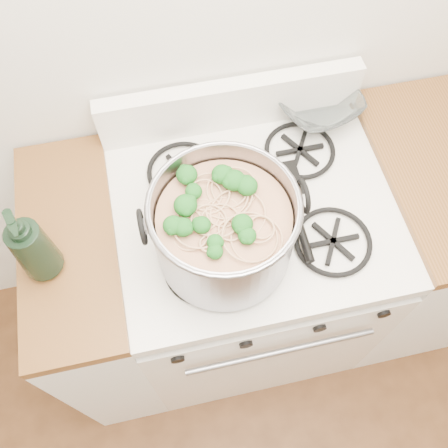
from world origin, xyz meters
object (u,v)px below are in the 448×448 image
(stock_pot, at_px, (224,229))
(gas_range, at_px, (248,275))
(bottle, at_px, (29,244))
(glass_bowl, at_px, (317,107))
(spatula, at_px, (284,178))

(stock_pot, bearing_deg, gas_range, 45.26)
(bottle, bearing_deg, glass_bowl, 5.47)
(stock_pot, relative_size, glass_bowl, 3.91)
(stock_pot, relative_size, spatula, 1.21)
(gas_range, bearing_deg, glass_bowl, 47.43)
(spatula, height_order, glass_bowl, glass_bowl)
(gas_range, xyz_separation_m, bottle, (-0.55, -0.06, 0.61))
(gas_range, height_order, stock_pot, stock_pot)
(gas_range, distance_m, glass_bowl, 0.63)
(spatula, xyz_separation_m, bottle, (-0.65, -0.12, 0.11))
(spatula, distance_m, glass_bowl, 0.28)
(gas_range, bearing_deg, stock_pot, -134.74)
(spatula, bearing_deg, glass_bowl, 54.69)
(spatula, xyz_separation_m, glass_bowl, (0.16, 0.22, 0.00))
(gas_range, distance_m, bottle, 0.83)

